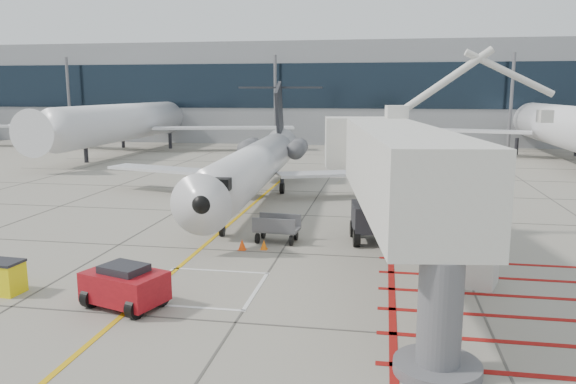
% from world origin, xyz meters
% --- Properties ---
extents(ground_plane, '(260.00, 260.00, 0.00)m').
position_xyz_m(ground_plane, '(0.00, 0.00, 0.00)').
color(ground_plane, gray).
rests_on(ground_plane, ground).
extents(regional_jet, '(25.51, 31.47, 7.95)m').
position_xyz_m(regional_jet, '(-3.86, 13.58, 3.97)').
color(regional_jet, silver).
rests_on(regional_jet, ground_plane).
extents(jet_bridge, '(12.15, 21.13, 8.00)m').
position_xyz_m(jet_bridge, '(5.17, 0.50, 4.00)').
color(jet_bridge, silver).
rests_on(jet_bridge, ground_plane).
extents(pushback_tug, '(3.10, 2.46, 1.58)m').
position_xyz_m(pushback_tug, '(-4.11, -3.29, 0.79)').
color(pushback_tug, maroon).
rests_on(pushback_tug, ground_plane).
extents(spill_bin, '(1.50, 1.06, 1.24)m').
position_xyz_m(spill_bin, '(-9.17, -2.83, 0.62)').
color(spill_bin, yellow).
rests_on(spill_bin, ground_plane).
extents(baggage_cart, '(2.25, 1.52, 1.36)m').
position_xyz_m(baggage_cart, '(-0.54, 5.89, 0.68)').
color(baggage_cart, '#535357').
rests_on(baggage_cart, ground_plane).
extents(ground_power_unit, '(2.91, 2.25, 2.03)m').
position_xyz_m(ground_power_unit, '(7.66, 1.25, 1.01)').
color(ground_power_unit, beige).
rests_on(ground_power_unit, ground_plane).
extents(cone_nose, '(0.33, 0.33, 0.46)m').
position_xyz_m(cone_nose, '(-0.88, 4.44, 0.23)').
color(cone_nose, orange).
rests_on(cone_nose, ground_plane).
extents(cone_side, '(0.38, 0.38, 0.53)m').
position_xyz_m(cone_side, '(-1.87, 4.18, 0.26)').
color(cone_side, '#FF4B0D').
rests_on(cone_side, ground_plane).
extents(terminal_building, '(180.00, 28.00, 14.00)m').
position_xyz_m(terminal_building, '(10.00, 70.00, 7.00)').
color(terminal_building, gray).
rests_on(terminal_building, ground_plane).
extents(terminal_glass_band, '(180.00, 0.10, 6.00)m').
position_xyz_m(terminal_glass_band, '(10.00, 55.95, 8.00)').
color(terminal_glass_band, black).
rests_on(terminal_glass_band, ground_plane).
extents(bg_aircraft_b, '(38.92, 43.24, 12.97)m').
position_xyz_m(bg_aircraft_b, '(-25.94, 46.00, 6.49)').
color(bg_aircraft_b, silver).
rests_on(bg_aircraft_b, ground_plane).
extents(bg_aircraft_c, '(39.11, 43.46, 13.04)m').
position_xyz_m(bg_aircraft_c, '(22.98, 46.00, 6.52)').
color(bg_aircraft_c, silver).
rests_on(bg_aircraft_c, ground_plane).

